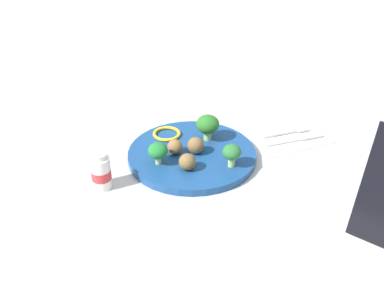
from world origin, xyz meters
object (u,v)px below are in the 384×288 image
(broccoli_floret_front_right, at_px, (232,153))
(plate, at_px, (192,155))
(knife, at_px, (297,139))
(napkin, at_px, (289,137))
(meatball_mid_left, at_px, (196,145))
(meatball_far_rim, at_px, (187,162))
(broccoli_floret_back_left, at_px, (158,151))
(broccoli_floret_front_left, at_px, (208,125))
(meatball_center, at_px, (175,147))
(pepper_ring_back_right, at_px, (167,134))
(yogurt_bottle, at_px, (101,172))
(fork, at_px, (288,131))

(broccoli_floret_front_right, bearing_deg, plate, 123.34)
(knife, bearing_deg, napkin, 111.88)
(plate, relative_size, napkin, 1.65)
(meatball_mid_left, relative_size, meatball_far_rim, 1.03)
(knife, bearing_deg, broccoli_floret_back_left, 177.76)
(broccoli_floret_front_left, bearing_deg, knife, -17.86)
(meatball_center, xyz_separation_m, meatball_far_rim, (0.00, -0.07, 0.00))
(broccoli_floret_front_right, xyz_separation_m, meatball_mid_left, (-0.05, 0.08, -0.01))
(pepper_ring_back_right, relative_size, knife, 0.44)
(broccoli_floret_front_left, xyz_separation_m, meatball_mid_left, (-0.05, -0.04, -0.02))
(meatball_center, distance_m, pepper_ring_back_right, 0.08)
(plate, distance_m, meatball_mid_left, 0.03)
(broccoli_floret_back_left, bearing_deg, broccoli_floret_front_left, 20.53)
(broccoli_floret_front_left, relative_size, meatball_center, 1.82)
(broccoli_floret_back_left, bearing_deg, yogurt_bottle, -173.58)
(broccoli_floret_front_left, bearing_deg, yogurt_bottle, -165.99)
(broccoli_floret_back_left, bearing_deg, meatball_far_rim, -41.54)
(yogurt_bottle, bearing_deg, plate, 7.93)
(broccoli_floret_front_right, bearing_deg, meatball_center, 134.65)
(plate, distance_m, meatball_center, 0.04)
(napkin, relative_size, yogurt_bottle, 2.19)
(broccoli_floret_front_left, xyz_separation_m, meatball_far_rim, (-0.09, -0.09, -0.02))
(plate, relative_size, broccoli_floret_front_left, 4.68)
(meatball_far_rim, relative_size, knife, 0.24)
(broccoli_floret_back_left, height_order, meatball_mid_left, broccoli_floret_back_left)
(plate, distance_m, yogurt_bottle, 0.21)
(meatball_center, bearing_deg, meatball_far_rim, -88.66)
(meatball_center, xyz_separation_m, yogurt_bottle, (-0.17, -0.04, 0.00))
(plate, xyz_separation_m, pepper_ring_back_right, (-0.03, 0.09, 0.01))
(broccoli_floret_front_left, xyz_separation_m, fork, (0.20, -0.03, -0.05))
(broccoli_floret_back_left, distance_m, napkin, 0.33)
(meatball_mid_left, relative_size, napkin, 0.21)
(broccoli_floret_back_left, xyz_separation_m, fork, (0.33, 0.02, -0.04))
(meatball_mid_left, xyz_separation_m, meatball_far_rim, (-0.04, -0.05, -0.00))
(pepper_ring_back_right, bearing_deg, fork, -16.30)
(broccoli_floret_front_left, relative_size, napkin, 0.35)
(pepper_ring_back_right, height_order, yogurt_bottle, yogurt_bottle)
(plate, bearing_deg, meatball_center, 166.02)
(meatball_far_rim, distance_m, knife, 0.29)
(plate, relative_size, yogurt_bottle, 3.61)
(broccoli_floret_front_right, bearing_deg, broccoli_floret_front_left, 90.43)
(pepper_ring_back_right, distance_m, napkin, 0.29)
(broccoli_floret_back_left, distance_m, fork, 0.34)
(plate, distance_m, pepper_ring_back_right, 0.09)
(broccoli_floret_front_left, bearing_deg, broccoli_floret_front_right, -89.57)
(meatball_center, bearing_deg, knife, -7.29)
(pepper_ring_back_right, bearing_deg, broccoli_floret_back_left, -118.58)
(fork, relative_size, knife, 0.83)
(broccoli_floret_back_left, bearing_deg, pepper_ring_back_right, 61.42)
(broccoli_floret_front_left, xyz_separation_m, knife, (0.20, -0.06, -0.05))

